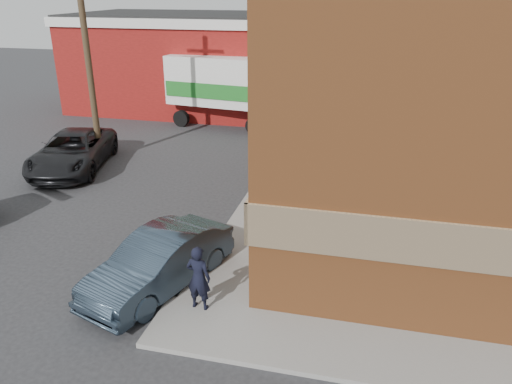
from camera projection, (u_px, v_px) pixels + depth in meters
The scene contains 8 objects.
ground at pixel (189, 303), 12.05m from camera, with size 90.00×90.00×0.00m, color #28282B.
sidewalk_west at pixel (283, 175), 19.97m from camera, with size 1.80×18.00×0.12m, color gray.
warehouse at pixel (211, 62), 30.23m from camera, with size 16.30×8.30×5.60m.
utility_pole at pixel (87, 49), 19.94m from camera, with size 2.00×0.26×9.00m.
man at pixel (198, 278), 11.39m from camera, with size 0.58×0.38×1.60m, color black.
sedan at pixel (159, 262), 12.43m from camera, with size 1.52×4.36×1.44m, color #273442.
suv_a at pixel (73, 151), 20.61m from camera, with size 2.52×5.47×1.52m, color black.
box_truck at pixel (236, 87), 26.21m from camera, with size 7.75×3.21×3.71m.
Camera 1 is at (3.97, -9.43, 7.09)m, focal length 35.00 mm.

